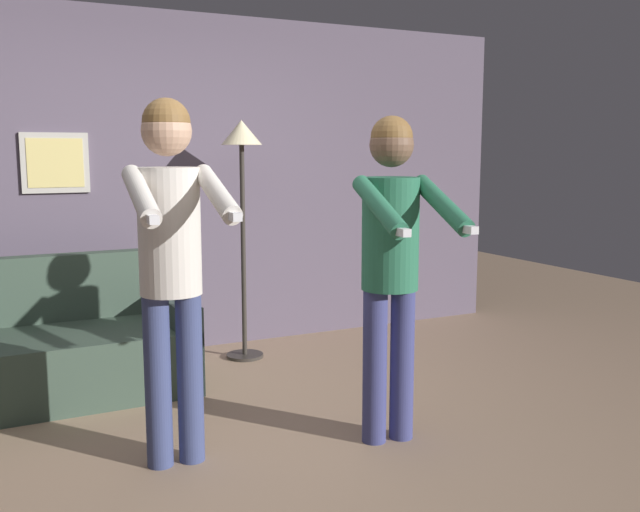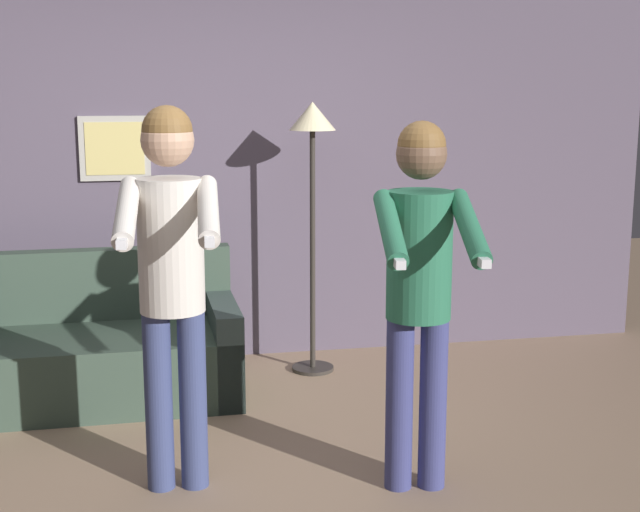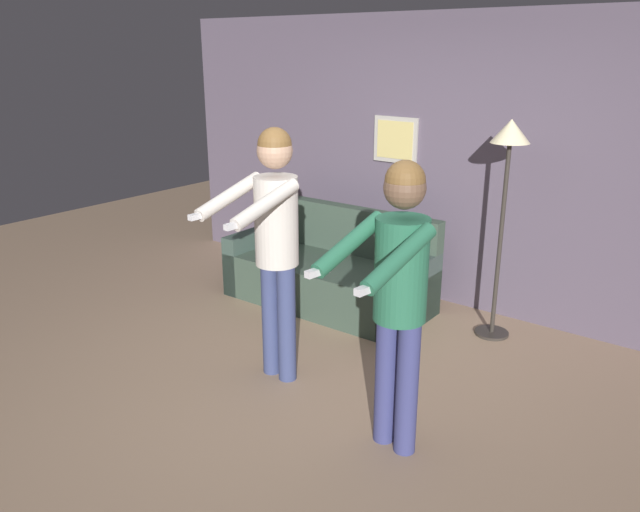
{
  "view_description": "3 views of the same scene",
  "coord_description": "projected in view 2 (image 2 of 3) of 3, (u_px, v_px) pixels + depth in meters",
  "views": [
    {
      "loc": [
        -1.17,
        -3.29,
        1.55
      ],
      "look_at": [
        0.42,
        -0.08,
        1.03
      ],
      "focal_mm": 40.0,
      "sensor_mm": 36.0,
      "label": 1
    },
    {
      "loc": [
        -0.42,
        -3.95,
        1.9
      ],
      "look_at": [
        0.37,
        0.04,
        1.11
      ],
      "focal_mm": 50.0,
      "sensor_mm": 36.0,
      "label": 2
    },
    {
      "loc": [
        2.42,
        -2.97,
        2.29
      ],
      "look_at": [
        0.15,
        -0.02,
        1.05
      ],
      "focal_mm": 35.0,
      "sensor_mm": 36.0,
      "label": 3
    }
  ],
  "objects": [
    {
      "name": "ground_plane",
      "position": [
        245.0,
        488.0,
        4.25
      ],
      "size": [
        12.0,
        12.0,
        0.0
      ],
      "primitive_type": "plane",
      "color": "tan"
    },
    {
      "name": "torchiere_lamp",
      "position": [
        312.0,
        154.0,
        5.73
      ],
      "size": [
        0.3,
        0.3,
        1.78
      ],
      "color": "#332D28",
      "rests_on": "ground_plane"
    },
    {
      "name": "person_standing_right",
      "position": [
        420.0,
        271.0,
        4.05
      ],
      "size": [
        0.49,
        0.73,
        1.74
      ],
      "color": "navy",
      "rests_on": "ground_plane"
    },
    {
      "name": "back_wall_assembly",
      "position": [
        206.0,
        173.0,
        6.07
      ],
      "size": [
        6.4,
        0.09,
        2.6
      ],
      "color": "#5A4F60",
      "rests_on": "ground_plane"
    },
    {
      "name": "couch",
      "position": [
        80.0,
        355.0,
        5.4
      ],
      "size": [
        1.91,
        0.88,
        0.87
      ],
      "color": "#3A4D3F",
      "rests_on": "ground_plane"
    },
    {
      "name": "person_standing_left",
      "position": [
        171.0,
        260.0,
        4.04
      ],
      "size": [
        0.46,
        0.75,
        1.81
      ],
      "color": "#394371",
      "rests_on": "ground_plane"
    }
  ]
}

